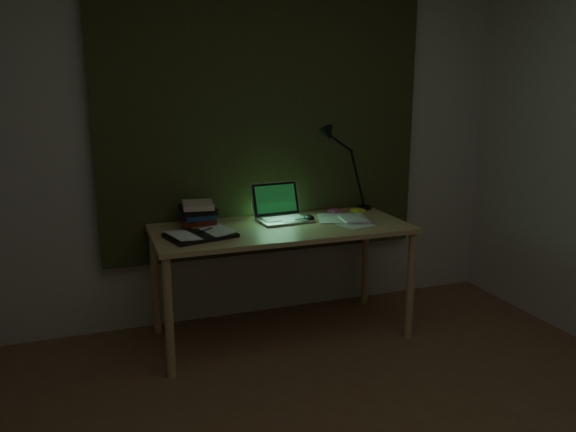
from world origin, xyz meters
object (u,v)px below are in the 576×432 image
(laptop, at_px, (285,203))
(open_textbook, at_px, (200,234))
(desk, at_px, (282,281))
(book_stack, at_px, (198,214))
(desk_lamp, at_px, (365,169))
(loose_papers, at_px, (345,219))

(laptop, distance_m, open_textbook, 0.63)
(desk, xyz_separation_m, book_stack, (-0.49, 0.17, 0.44))
(laptop, height_order, desk_lamp, desk_lamp)
(loose_papers, bearing_deg, desk, -179.63)
(desk, relative_size, loose_papers, 4.62)
(laptop, xyz_separation_m, desk_lamp, (0.66, 0.16, 0.17))
(desk, bearing_deg, loose_papers, 0.37)
(loose_papers, relative_size, desk_lamp, 0.60)
(open_textbook, xyz_separation_m, desk_lamp, (1.24, 0.36, 0.27))
(book_stack, height_order, desk_lamp, desk_lamp)
(desk, height_order, book_stack, book_stack)
(desk, relative_size, desk_lamp, 2.77)
(book_stack, bearing_deg, laptop, -5.10)
(book_stack, distance_m, desk_lamp, 1.23)
(open_textbook, bearing_deg, loose_papers, -9.58)
(book_stack, height_order, loose_papers, book_stack)
(open_textbook, distance_m, desk_lamp, 1.32)
(desk, relative_size, open_textbook, 4.27)
(desk, xyz_separation_m, open_textbook, (-0.52, -0.08, 0.38))
(desk_lamp, bearing_deg, book_stack, -163.75)
(book_stack, relative_size, desk_lamp, 0.42)
(desk, relative_size, laptop, 4.30)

